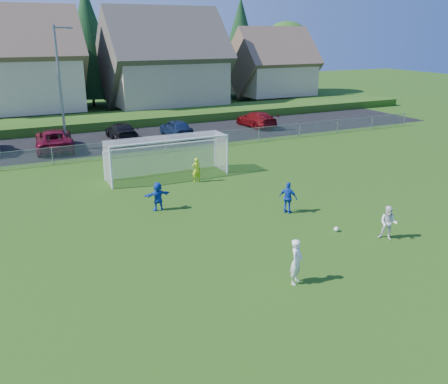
{
  "coord_description": "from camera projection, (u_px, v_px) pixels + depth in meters",
  "views": [
    {
      "loc": [
        -9.19,
        -10.8,
        8.47
      ],
      "look_at": [
        0.0,
        8.0,
        1.4
      ],
      "focal_mm": 38.0,
      "sensor_mm": 36.0,
      "label": 1
    }
  ],
  "objects": [
    {
      "name": "player_white_b",
      "position": [
        388.0,
        223.0,
        20.2
      ],
      "size": [
        0.9,
        0.93,
        1.5
      ],
      "primitive_type": "imported",
      "rotation": [
        0.0,
        0.0,
        -0.91
      ],
      "color": "white",
      "rests_on": "ground"
    },
    {
      "name": "chainlink_fence",
      "position": [
        139.0,
        147.0,
        34.25
      ],
      "size": [
        52.06,
        0.06,
        1.2
      ],
      "color": "gray",
      "rests_on": "ground"
    },
    {
      "name": "player_blue_a",
      "position": [
        288.0,
        198.0,
        23.17
      ],
      "size": [
        0.84,
        0.97,
        1.57
      ],
      "primitive_type": "imported",
      "rotation": [
        0.0,
        0.0,
        2.18
      ],
      "color": "#133FB8",
      "rests_on": "ground"
    },
    {
      "name": "tree_row",
      "position": [
        79.0,
        46.0,
        55.43
      ],
      "size": [
        65.98,
        12.36,
        13.8
      ],
      "color": "#382616",
      "rests_on": "ground"
    },
    {
      "name": "grass_embankment",
      "position": [
        100.0,
        121.0,
        45.39
      ],
      "size": [
        70.0,
        6.0,
        0.8
      ],
      "primitive_type": "cube",
      "color": "#1E420F",
      "rests_on": "ground"
    },
    {
      "name": "car_e",
      "position": [
        176.0,
        128.0,
        40.37
      ],
      "size": [
        1.87,
        4.36,
        1.47
      ],
      "primitive_type": "imported",
      "rotation": [
        0.0,
        0.0,
        3.17
      ],
      "color": "#132345",
      "rests_on": "ground"
    },
    {
      "name": "ground",
      "position": [
        330.0,
        301.0,
        15.73
      ],
      "size": [
        160.0,
        160.0,
        0.0
      ],
      "primitive_type": "plane",
      "color": "#193D0C",
      "rests_on": "ground"
    },
    {
      "name": "car_c",
      "position": [
        54.0,
        139.0,
        35.76
      ],
      "size": [
        3.09,
        5.88,
        1.58
      ],
      "primitive_type": "imported",
      "rotation": [
        0.0,
        0.0,
        3.06
      ],
      "color": "maroon",
      "rests_on": "ground"
    },
    {
      "name": "soccer_ball",
      "position": [
        336.0,
        229.0,
        21.19
      ],
      "size": [
        0.22,
        0.22,
        0.22
      ],
      "primitive_type": "sphere",
      "color": "white",
      "rests_on": "ground"
    },
    {
      "name": "soccer_goal",
      "position": [
        166.0,
        151.0,
        28.87
      ],
      "size": [
        7.42,
        1.9,
        2.5
      ],
      "color": "white",
      "rests_on": "ground"
    },
    {
      "name": "houses_row",
      "position": [
        98.0,
        44.0,
        50.34
      ],
      "size": [
        53.9,
        11.45,
        13.27
      ],
      "color": "tan",
      "rests_on": "ground"
    },
    {
      "name": "goalkeeper",
      "position": [
        196.0,
        170.0,
        28.04
      ],
      "size": [
        0.56,
        0.38,
        1.48
      ],
      "primitive_type": "imported",
      "rotation": [
        0.0,
        0.0,
        3.09
      ],
      "color": "#B3DF1A",
      "rests_on": "ground"
    },
    {
      "name": "player_blue_b",
      "position": [
        158.0,
        196.0,
        23.56
      ],
      "size": [
        1.36,
        0.45,
        1.46
      ],
      "primitive_type": "imported",
      "rotation": [
        0.0,
        0.0,
        3.16
      ],
      "color": "#133FB8",
      "rests_on": "ground"
    },
    {
      "name": "car_d",
      "position": [
        121.0,
        131.0,
        39.14
      ],
      "size": [
        2.09,
        4.87,
        1.4
      ],
      "primitive_type": "imported",
      "rotation": [
        0.0,
        0.0,
        3.11
      ],
      "color": "black",
      "rests_on": "ground"
    },
    {
      "name": "asphalt_lot",
      "position": [
        120.0,
        140.0,
        39.13
      ],
      "size": [
        60.0,
        60.0,
        0.0
      ],
      "primitive_type": "plane",
      "color": "black",
      "rests_on": "ground"
    },
    {
      "name": "streetlight",
      "position": [
        61.0,
        85.0,
        34.46
      ],
      "size": [
        1.38,
        0.18,
        9.0
      ],
      "color": "slate",
      "rests_on": "ground"
    },
    {
      "name": "player_white_a",
      "position": [
        296.0,
        262.0,
        16.61
      ],
      "size": [
        0.73,
        0.68,
        1.67
      ],
      "primitive_type": "imported",
      "rotation": [
        0.0,
        0.0,
        0.64
      ],
      "color": "white",
      "rests_on": "ground"
    },
    {
      "name": "car_g",
      "position": [
        256.0,
        119.0,
        44.48
      ],
      "size": [
        2.29,
        5.04,
        1.43
      ],
      "primitive_type": "imported",
      "rotation": [
        0.0,
        0.0,
        3.2
      ],
      "color": "maroon",
      "rests_on": "ground"
    }
  ]
}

